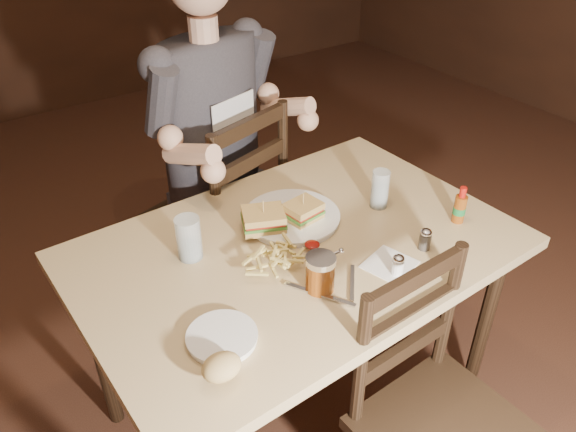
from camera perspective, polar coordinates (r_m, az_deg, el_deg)
room_shell at (r=1.49m, az=12.11°, el=17.49°), size 7.00×7.00×7.00m
main_table at (r=1.77m, az=0.93°, el=-4.83°), size 1.34×0.92×0.77m
chair_far at (r=2.37m, az=-7.22°, el=0.25°), size 0.58×0.61×0.99m
diner at (r=2.09m, az=-7.23°, el=11.72°), size 0.69×0.60×1.02m
dinner_plate at (r=1.83m, az=0.39°, el=-0.20°), size 0.31×0.31×0.02m
sandwich_left at (r=1.74m, az=-2.52°, el=0.26°), size 0.16×0.15×0.11m
sandwich_right at (r=1.78m, az=1.55°, el=0.94°), size 0.12×0.10×0.10m
fries_pile at (r=1.62m, az=-1.31°, el=-4.21°), size 0.24×0.17×0.04m
ketchup_dollop at (r=1.69m, az=2.47°, el=-2.90°), size 0.05×0.05×0.01m
glass_left at (r=1.66m, az=-10.04°, el=-2.23°), size 0.08×0.08×0.14m
glass_right at (r=1.89m, az=9.32°, el=2.71°), size 0.06×0.06×0.13m
hot_sauce at (r=1.88m, az=17.11°, el=1.11°), size 0.04×0.04×0.13m
salt_shaker at (r=1.63m, az=11.09°, el=-4.97°), size 0.03×0.03×0.06m
pepper_shaker at (r=1.74m, az=13.75°, el=-2.36°), size 0.04×0.04×0.07m
syrup_dispenser at (r=1.54m, az=3.29°, el=-5.81°), size 0.09×0.09×0.11m
napkin at (r=1.68m, az=10.28°, el=-4.85°), size 0.17×0.16×0.00m
knife at (r=1.55m, az=3.20°, el=-7.93°), size 0.11×0.19×0.01m
fork at (r=1.59m, az=6.54°, el=-6.72°), size 0.11×0.12×0.00m
side_plate at (r=1.44m, az=-6.71°, el=-12.22°), size 0.18×0.18×0.01m
bread_roll at (r=1.33m, az=-6.78°, el=-14.98°), size 0.10×0.08×0.06m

